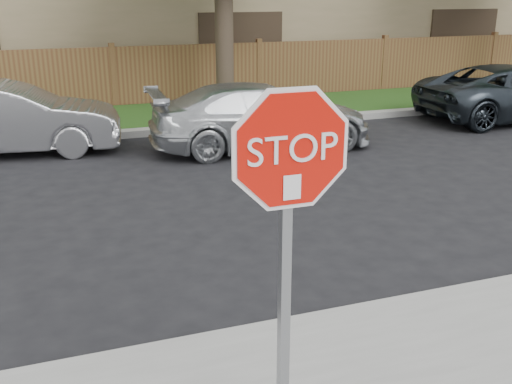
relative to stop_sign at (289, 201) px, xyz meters
name	(u,v)px	position (x,y,z in m)	size (l,w,h in m)	color
ground	(270,329)	(0.46, 1.48, -1.83)	(90.00, 90.00, 0.00)	black
far_curb	(135,133)	(0.46, 9.63, -1.75)	(70.00, 0.30, 0.15)	gray
grass_strip	(124,119)	(0.46, 11.28, -1.77)	(70.00, 3.00, 0.12)	#1E4714
fence	(114,79)	(0.46, 12.88, -1.03)	(70.00, 0.12, 1.60)	brown
stop_sign	(289,201)	(0.00, 0.00, 0.00)	(1.01, 0.13, 2.55)	gray
sedan_left	(9,119)	(-1.97, 9.02, -1.16)	(1.43, 4.09, 1.35)	#A5A6AA
sedan_right	(262,116)	(2.68, 7.80, -1.19)	(1.79, 4.39, 1.28)	silver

